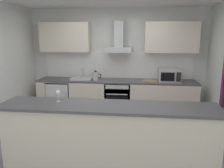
{
  "coord_description": "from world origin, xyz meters",
  "views": [
    {
      "loc": [
        0.53,
        -3.78,
        1.96
      ],
      "look_at": [
        0.03,
        0.42,
        1.05
      ],
      "focal_mm": 36.54,
      "sensor_mm": 36.0,
      "label": 1
    }
  ],
  "objects_px": {
    "sink": "(82,78)",
    "chopping_board": "(150,81)",
    "range_hood": "(119,43)",
    "oven": "(118,98)",
    "wine_glass": "(58,94)",
    "microwave": "(169,75)",
    "kettle": "(96,76)",
    "refrigerator": "(61,98)"
  },
  "relations": [
    {
      "from": "range_hood",
      "to": "chopping_board",
      "type": "xyz_separation_m",
      "value": [
        0.76,
        -0.15,
        -0.88
      ]
    },
    {
      "from": "sink",
      "to": "wine_glass",
      "type": "relative_size",
      "value": 2.81
    },
    {
      "from": "microwave",
      "to": "sink",
      "type": "bearing_deg",
      "value": 178.93
    },
    {
      "from": "kettle",
      "to": "sink",
      "type": "bearing_deg",
      "value": 172.75
    },
    {
      "from": "microwave",
      "to": "kettle",
      "type": "bearing_deg",
      "value": -179.81
    },
    {
      "from": "sink",
      "to": "kettle",
      "type": "height_order",
      "value": "sink"
    },
    {
      "from": "refrigerator",
      "to": "sink",
      "type": "xyz_separation_m",
      "value": [
        0.54,
        0.01,
        0.5
      ]
    },
    {
      "from": "oven",
      "to": "kettle",
      "type": "height_order",
      "value": "kettle"
    },
    {
      "from": "refrigerator",
      "to": "range_hood",
      "type": "height_order",
      "value": "range_hood"
    },
    {
      "from": "microwave",
      "to": "wine_glass",
      "type": "relative_size",
      "value": 2.81
    },
    {
      "from": "microwave",
      "to": "wine_glass",
      "type": "bearing_deg",
      "value": -131.1
    },
    {
      "from": "sink",
      "to": "oven",
      "type": "bearing_deg",
      "value": -0.71
    },
    {
      "from": "wine_glass",
      "to": "chopping_board",
      "type": "xyz_separation_m",
      "value": [
        1.45,
        2.16,
        -0.2
      ]
    },
    {
      "from": "range_hood",
      "to": "chopping_board",
      "type": "relative_size",
      "value": 2.12
    },
    {
      "from": "oven",
      "to": "range_hood",
      "type": "xyz_separation_m",
      "value": [
        0.0,
        0.13,
        1.33
      ]
    },
    {
      "from": "microwave",
      "to": "wine_glass",
      "type": "distance_m",
      "value": 2.86
    },
    {
      "from": "sink",
      "to": "range_hood",
      "type": "bearing_deg",
      "value": 7.56
    },
    {
      "from": "refrigerator",
      "to": "oven",
      "type": "bearing_deg",
      "value": 0.11
    },
    {
      "from": "refrigerator",
      "to": "wine_glass",
      "type": "distance_m",
      "value": 2.41
    },
    {
      "from": "refrigerator",
      "to": "wine_glass",
      "type": "xyz_separation_m",
      "value": [
        0.74,
        -2.18,
        0.69
      ]
    },
    {
      "from": "range_hood",
      "to": "microwave",
      "type": "bearing_deg",
      "value": -7.55
    },
    {
      "from": "oven",
      "to": "kettle",
      "type": "bearing_deg",
      "value": -176.44
    },
    {
      "from": "sink",
      "to": "refrigerator",
      "type": "bearing_deg",
      "value": -178.55
    },
    {
      "from": "kettle",
      "to": "range_hood",
      "type": "relative_size",
      "value": 0.4
    },
    {
      "from": "sink",
      "to": "wine_glass",
      "type": "distance_m",
      "value": 2.21
    },
    {
      "from": "range_hood",
      "to": "refrigerator",
      "type": "bearing_deg",
      "value": -174.73
    },
    {
      "from": "chopping_board",
      "to": "range_hood",
      "type": "bearing_deg",
      "value": 168.56
    },
    {
      "from": "oven",
      "to": "sink",
      "type": "height_order",
      "value": "sink"
    },
    {
      "from": "oven",
      "to": "refrigerator",
      "type": "xyz_separation_m",
      "value": [
        -1.43,
        -0.0,
        -0.03
      ]
    },
    {
      "from": "oven",
      "to": "kettle",
      "type": "relative_size",
      "value": 2.77
    },
    {
      "from": "range_hood",
      "to": "sink",
      "type": "bearing_deg",
      "value": -172.44
    },
    {
      "from": "kettle",
      "to": "refrigerator",
      "type": "bearing_deg",
      "value": 178.01
    },
    {
      "from": "sink",
      "to": "range_hood",
      "type": "distance_m",
      "value": 1.24
    },
    {
      "from": "wine_glass",
      "to": "chopping_board",
      "type": "height_order",
      "value": "wine_glass"
    },
    {
      "from": "sink",
      "to": "chopping_board",
      "type": "xyz_separation_m",
      "value": [
        1.65,
        -0.03,
        -0.02
      ]
    },
    {
      "from": "oven",
      "to": "range_hood",
      "type": "relative_size",
      "value": 1.11
    },
    {
      "from": "refrigerator",
      "to": "sink",
      "type": "relative_size",
      "value": 1.7
    },
    {
      "from": "sink",
      "to": "microwave",
      "type": "bearing_deg",
      "value": -1.07
    },
    {
      "from": "microwave",
      "to": "chopping_board",
      "type": "distance_m",
      "value": 0.45
    },
    {
      "from": "microwave",
      "to": "range_hood",
      "type": "distance_m",
      "value": 1.41
    },
    {
      "from": "sink",
      "to": "chopping_board",
      "type": "distance_m",
      "value": 1.65
    },
    {
      "from": "oven",
      "to": "microwave",
      "type": "distance_m",
      "value": 1.33
    }
  ]
}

